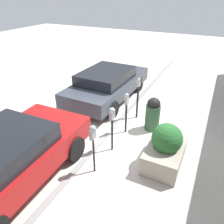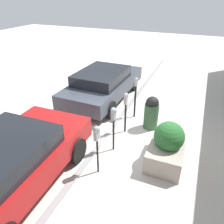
{
  "view_description": "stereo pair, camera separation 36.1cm",
  "coord_description": "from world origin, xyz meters",
  "px_view_note": "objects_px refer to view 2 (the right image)",
  "views": [
    {
      "loc": [
        -5.14,
        -2.64,
        4.13
      ],
      "look_at": [
        0.0,
        -0.1,
        0.91
      ],
      "focal_mm": 35.0,
      "sensor_mm": 36.0,
      "label": 1
    },
    {
      "loc": [
        -5.29,
        -2.31,
        4.13
      ],
      "look_at": [
        0.0,
        -0.1,
        0.91
      ],
      "focal_mm": 35.0,
      "sensor_mm": 36.0,
      "label": 2
    }
  ],
  "objects_px": {
    "parking_meter_fourth": "(136,92)",
    "trash_bin": "(151,113)",
    "parking_meter_middle": "(126,106)",
    "parked_car_front": "(9,162)",
    "parking_meter_second": "(114,119)",
    "parking_meter_nearest": "(97,138)",
    "planter_box": "(167,147)",
    "parked_car_middle": "(103,84)"
  },
  "relations": [
    {
      "from": "parked_car_middle",
      "to": "trash_bin",
      "type": "distance_m",
      "value": 2.81
    },
    {
      "from": "parking_meter_fourth",
      "to": "parked_car_front",
      "type": "xyz_separation_m",
      "value": [
        -4.25,
        1.65,
        -0.27
      ]
    },
    {
      "from": "parking_meter_second",
      "to": "planter_box",
      "type": "height_order",
      "value": "parking_meter_second"
    },
    {
      "from": "parked_car_front",
      "to": "parked_car_middle",
      "type": "height_order",
      "value": "parked_car_front"
    },
    {
      "from": "parking_meter_second",
      "to": "parking_meter_middle",
      "type": "xyz_separation_m",
      "value": [
        1.02,
        0.01,
        -0.09
      ]
    },
    {
      "from": "parking_meter_middle",
      "to": "parked_car_front",
      "type": "bearing_deg",
      "value": 152.64
    },
    {
      "from": "parking_meter_fourth",
      "to": "planter_box",
      "type": "xyz_separation_m",
      "value": [
        -1.99,
        -1.53,
        -0.5
      ]
    },
    {
      "from": "parking_meter_middle",
      "to": "planter_box",
      "type": "relative_size",
      "value": 0.97
    },
    {
      "from": "parked_car_front",
      "to": "planter_box",
      "type": "bearing_deg",
      "value": -55.86
    },
    {
      "from": "parking_meter_middle",
      "to": "parked_car_front",
      "type": "xyz_separation_m",
      "value": [
        -3.2,
        1.65,
        -0.22
      ]
    },
    {
      "from": "parked_car_middle",
      "to": "planter_box",
      "type": "bearing_deg",
      "value": -131.02
    },
    {
      "from": "trash_bin",
      "to": "parked_car_front",
      "type": "bearing_deg",
      "value": 147.81
    },
    {
      "from": "parking_meter_fourth",
      "to": "trash_bin",
      "type": "bearing_deg",
      "value": -124.09
    },
    {
      "from": "parking_meter_second",
      "to": "trash_bin",
      "type": "bearing_deg",
      "value": -24.11
    },
    {
      "from": "parking_meter_nearest",
      "to": "parking_meter_middle",
      "type": "relative_size",
      "value": 1.0
    },
    {
      "from": "parked_car_middle",
      "to": "parking_meter_second",
      "type": "bearing_deg",
      "value": -149.18
    },
    {
      "from": "parking_meter_fourth",
      "to": "trash_bin",
      "type": "height_order",
      "value": "parking_meter_fourth"
    },
    {
      "from": "parking_meter_second",
      "to": "parking_meter_fourth",
      "type": "xyz_separation_m",
      "value": [
        2.07,
        0.01,
        -0.04
      ]
    },
    {
      "from": "planter_box",
      "to": "parked_car_front",
      "type": "bearing_deg",
      "value": 125.34
    },
    {
      "from": "parking_meter_middle",
      "to": "trash_bin",
      "type": "xyz_separation_m",
      "value": [
        0.56,
        -0.71,
        -0.38
      ]
    },
    {
      "from": "parking_meter_nearest",
      "to": "trash_bin",
      "type": "distance_m",
      "value": 2.72
    },
    {
      "from": "parking_meter_middle",
      "to": "parking_meter_fourth",
      "type": "relative_size",
      "value": 0.91
    },
    {
      "from": "parking_meter_second",
      "to": "parked_car_front",
      "type": "xyz_separation_m",
      "value": [
        -2.18,
        1.66,
        -0.31
      ]
    },
    {
      "from": "parking_meter_fourth",
      "to": "parked_car_front",
      "type": "height_order",
      "value": "parking_meter_fourth"
    },
    {
      "from": "parking_meter_nearest",
      "to": "trash_bin",
      "type": "height_order",
      "value": "parking_meter_nearest"
    },
    {
      "from": "planter_box",
      "to": "parking_meter_fourth",
      "type": "bearing_deg",
      "value": 37.5
    },
    {
      "from": "parking_meter_nearest",
      "to": "planter_box",
      "type": "relative_size",
      "value": 0.97
    },
    {
      "from": "parking_meter_second",
      "to": "planter_box",
      "type": "bearing_deg",
      "value": -87.2
    },
    {
      "from": "planter_box",
      "to": "parked_car_middle",
      "type": "distance_m",
      "value": 4.37
    },
    {
      "from": "parking_meter_second",
      "to": "parking_meter_middle",
      "type": "bearing_deg",
      "value": 0.29
    },
    {
      "from": "parked_car_front",
      "to": "trash_bin",
      "type": "height_order",
      "value": "parked_car_front"
    },
    {
      "from": "trash_bin",
      "to": "parking_meter_fourth",
      "type": "bearing_deg",
      "value": 55.91
    },
    {
      "from": "parking_meter_nearest",
      "to": "trash_bin",
      "type": "bearing_deg",
      "value": -15.75
    },
    {
      "from": "parking_meter_fourth",
      "to": "parking_meter_nearest",
      "type": "bearing_deg",
      "value": 179.88
    },
    {
      "from": "planter_box",
      "to": "parked_car_front",
      "type": "xyz_separation_m",
      "value": [
        -2.25,
        3.18,
        0.23
      ]
    },
    {
      "from": "parking_meter_nearest",
      "to": "parked_car_middle",
      "type": "distance_m",
      "value": 4.37
    },
    {
      "from": "planter_box",
      "to": "parked_car_front",
      "type": "distance_m",
      "value": 3.9
    },
    {
      "from": "parking_meter_second",
      "to": "trash_bin",
      "type": "xyz_separation_m",
      "value": [
        1.58,
        -0.71,
        -0.47
      ]
    },
    {
      "from": "parking_meter_fourth",
      "to": "planter_box",
      "type": "relative_size",
      "value": 1.07
    },
    {
      "from": "parking_meter_second",
      "to": "parking_meter_nearest",
      "type": "bearing_deg",
      "value": 178.91
    },
    {
      "from": "parking_meter_second",
      "to": "trash_bin",
      "type": "relative_size",
      "value": 1.22
    },
    {
      "from": "parked_car_front",
      "to": "trash_bin",
      "type": "relative_size",
      "value": 3.73
    }
  ]
}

